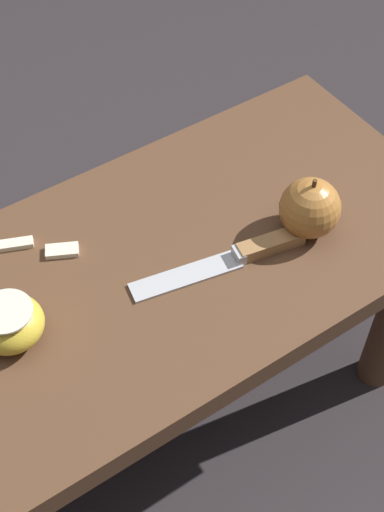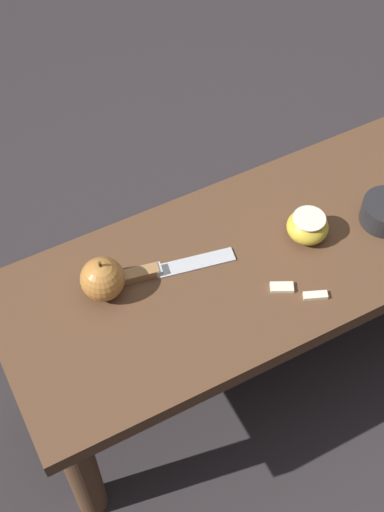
% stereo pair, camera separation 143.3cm
% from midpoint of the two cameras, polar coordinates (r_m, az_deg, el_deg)
% --- Properties ---
extents(ground_plane, '(8.00, 8.00, 0.00)m').
position_cam_midpoint_polar(ground_plane, '(1.39, -8.47, -46.48)').
color(ground_plane, '#2D282B').
extents(wooden_bench, '(1.19, 0.41, 0.43)m').
position_cam_midpoint_polar(wooden_bench, '(1.04, -11.92, -48.86)').
color(wooden_bench, brown).
rests_on(wooden_bench, ground_plane).
extents(knife, '(0.25, 0.07, 0.02)m').
position_cam_midpoint_polar(knife, '(0.94, 9.65, -43.84)').
color(knife, '#B7BABF').
rests_on(knife, wooden_bench).
extents(apple_whole, '(0.08, 0.08, 0.09)m').
position_cam_midpoint_polar(apple_whole, '(0.92, 16.61, -40.00)').
color(apple_whole, '#B27233').
rests_on(apple_whole, wooden_bench).
extents(apple_cut, '(0.08, 0.08, 0.05)m').
position_cam_midpoint_polar(apple_cut, '(0.95, -17.22, -50.62)').
color(apple_cut, gold).
rests_on(apple_cut, wooden_bench).
extents(apple_slice_near_knife, '(0.05, 0.03, 0.01)m').
position_cam_midpoint_polar(apple_slice_near_knife, '(0.96, -16.00, -41.88)').
color(apple_slice_near_knife, silver).
rests_on(apple_slice_near_knife, wooden_bench).
extents(apple_slice_center, '(0.05, 0.04, 0.01)m').
position_cam_midpoint_polar(apple_slice_center, '(0.95, -11.09, -43.18)').
color(apple_slice_center, silver).
rests_on(apple_slice_center, wooden_bench).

